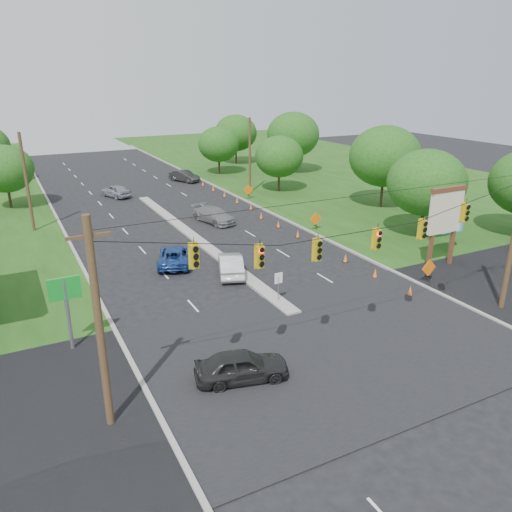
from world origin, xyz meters
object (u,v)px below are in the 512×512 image
white_sedan (231,264)px  blue_pickup (175,256)px  pylon_sign (446,214)px  black_sedan (242,366)px

white_sedan → blue_pickup: 4.83m
pylon_sign → blue_pickup: pylon_sign is taller
black_sedan → blue_pickup: bearing=5.9°
black_sedan → pylon_sign: bearing=-57.8°
pylon_sign → black_sedan: pylon_sign is taller
blue_pickup → pylon_sign: bearing=173.7°
white_sedan → pylon_sign: bearing=179.8°
pylon_sign → white_sedan: size_ratio=1.30×
white_sedan → blue_pickup: bearing=-32.0°
black_sedan → blue_pickup: 16.39m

